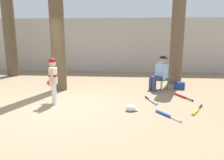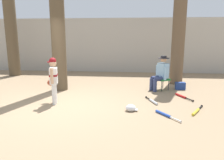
{
  "view_description": "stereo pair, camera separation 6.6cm",
  "coord_description": "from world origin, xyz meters",
  "px_view_note": "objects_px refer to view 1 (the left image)",
  "views": [
    {
      "loc": [
        1.85,
        -5.49,
        1.89
      ],
      "look_at": [
        1.37,
        -0.03,
        0.75
      ],
      "focal_mm": 34.35,
      "sensor_mm": 36.0,
      "label": 1
    },
    {
      "loc": [
        1.91,
        -5.48,
        1.89
      ],
      "look_at": [
        1.37,
        -0.03,
        0.75
      ],
      "focal_mm": 34.35,
      "sensor_mm": 36.0,
      "label": 2
    }
  ],
  "objects_px": {
    "tree_near_player": "(56,12)",
    "folding_stool": "(162,80)",
    "tree_far_left": "(9,26)",
    "seated_spectator": "(160,72)",
    "handbag_beside_stool": "(179,86)",
    "bat_yellow_trainer": "(196,111)",
    "tree_behind_spectator": "(178,29)",
    "batting_helmet_white": "(131,108)",
    "bat_red_barrel": "(181,96)",
    "bat_aluminum_silver": "(152,101)",
    "young_ballplayer": "(53,78)",
    "bat_blue_youth": "(165,114)"
  },
  "relations": [
    {
      "from": "tree_near_player",
      "to": "folding_stool",
      "type": "xyz_separation_m",
      "value": [
        3.6,
        0.33,
        -2.31
      ]
    },
    {
      "from": "tree_far_left",
      "to": "seated_spectator",
      "type": "bearing_deg",
      "value": -18.59
    },
    {
      "from": "handbag_beside_stool",
      "to": "tree_far_left",
      "type": "distance_m",
      "value": 7.97
    },
    {
      "from": "handbag_beside_stool",
      "to": "bat_yellow_trainer",
      "type": "distance_m",
      "value": 2.36
    },
    {
      "from": "tree_near_player",
      "to": "tree_behind_spectator",
      "type": "height_order",
      "value": "tree_near_player"
    },
    {
      "from": "batting_helmet_white",
      "to": "bat_red_barrel",
      "type": "bearing_deg",
      "value": 41.19
    },
    {
      "from": "bat_aluminum_silver",
      "to": "bat_red_barrel",
      "type": "bearing_deg",
      "value": 32.58
    },
    {
      "from": "tree_near_player",
      "to": "tree_behind_spectator",
      "type": "distance_m",
      "value": 4.55
    },
    {
      "from": "tree_behind_spectator",
      "to": "folding_stool",
      "type": "distance_m",
      "value": 2.2
    },
    {
      "from": "young_ballplayer",
      "to": "folding_stool",
      "type": "bearing_deg",
      "value": 30.34
    },
    {
      "from": "tree_near_player",
      "to": "tree_far_left",
      "type": "bearing_deg",
      "value": 141.32
    },
    {
      "from": "handbag_beside_stool",
      "to": "tree_near_player",
      "type": "bearing_deg",
      "value": -174.36
    },
    {
      "from": "tree_near_player",
      "to": "tree_behind_spectator",
      "type": "bearing_deg",
      "value": 18.67
    },
    {
      "from": "folding_stool",
      "to": "bat_yellow_trainer",
      "type": "xyz_separation_m",
      "value": [
        0.56,
        -2.26,
        -0.33
      ]
    },
    {
      "from": "bat_yellow_trainer",
      "to": "tree_behind_spectator",
      "type": "bearing_deg",
      "value": 87.91
    },
    {
      "from": "bat_red_barrel",
      "to": "bat_aluminum_silver",
      "type": "distance_m",
      "value": 1.13
    },
    {
      "from": "tree_behind_spectator",
      "to": "tree_far_left",
      "type": "distance_m",
      "value": 7.49
    },
    {
      "from": "tree_near_player",
      "to": "seated_spectator",
      "type": "distance_m",
      "value": 4.07
    },
    {
      "from": "young_ballplayer",
      "to": "bat_aluminum_silver",
      "type": "xyz_separation_m",
      "value": [
        2.78,
        0.36,
        -0.71
      ]
    },
    {
      "from": "tree_behind_spectator",
      "to": "seated_spectator",
      "type": "height_order",
      "value": "tree_behind_spectator"
    },
    {
      "from": "batting_helmet_white",
      "to": "folding_stool",
      "type": "bearing_deg",
      "value": 64.83
    },
    {
      "from": "bat_yellow_trainer",
      "to": "folding_stool",
      "type": "bearing_deg",
      "value": 103.86
    },
    {
      "from": "young_ballplayer",
      "to": "bat_red_barrel",
      "type": "relative_size",
      "value": 1.71
    },
    {
      "from": "tree_near_player",
      "to": "batting_helmet_white",
      "type": "bearing_deg",
      "value": -38.25
    },
    {
      "from": "tree_near_player",
      "to": "bat_red_barrel",
      "type": "relative_size",
      "value": 8.13
    },
    {
      "from": "bat_yellow_trainer",
      "to": "seated_spectator",
      "type": "bearing_deg",
      "value": 106.19
    },
    {
      "from": "young_ballplayer",
      "to": "bat_red_barrel",
      "type": "xyz_separation_m",
      "value": [
        3.74,
        0.97,
        -0.71
      ]
    },
    {
      "from": "tree_behind_spectator",
      "to": "bat_red_barrel",
      "type": "xyz_separation_m",
      "value": [
        -0.19,
        -2.05,
        -2.09
      ]
    },
    {
      "from": "tree_near_player",
      "to": "bat_blue_youth",
      "type": "xyz_separation_m",
      "value": [
        3.33,
        -2.26,
        -2.64
      ]
    },
    {
      "from": "tree_behind_spectator",
      "to": "bat_aluminum_silver",
      "type": "distance_m",
      "value": 3.57
    },
    {
      "from": "bat_yellow_trainer",
      "to": "young_ballplayer",
      "type": "bearing_deg",
      "value": 174.53
    },
    {
      "from": "handbag_beside_stool",
      "to": "bat_red_barrel",
      "type": "xyz_separation_m",
      "value": [
        -0.15,
        -1.02,
        -0.1
      ]
    },
    {
      "from": "bat_yellow_trainer",
      "to": "handbag_beside_stool",
      "type": "bearing_deg",
      "value": 87.94
    },
    {
      "from": "seated_spectator",
      "to": "bat_red_barrel",
      "type": "distance_m",
      "value": 1.21
    },
    {
      "from": "folding_stool",
      "to": "bat_aluminum_silver",
      "type": "distance_m",
      "value": 1.64
    },
    {
      "from": "tree_behind_spectator",
      "to": "young_ballplayer",
      "type": "xyz_separation_m",
      "value": [
        -3.93,
        -3.02,
        -1.38
      ]
    },
    {
      "from": "tree_behind_spectator",
      "to": "tree_far_left",
      "type": "relative_size",
      "value": 0.93
    },
    {
      "from": "tree_behind_spectator",
      "to": "bat_yellow_trainer",
      "type": "relative_size",
      "value": 6.75
    },
    {
      "from": "tree_near_player",
      "to": "handbag_beside_stool",
      "type": "height_order",
      "value": "tree_near_player"
    },
    {
      "from": "tree_behind_spectator",
      "to": "handbag_beside_stool",
      "type": "xyz_separation_m",
      "value": [
        -0.04,
        -1.03,
        -2.0
      ]
    },
    {
      "from": "tree_behind_spectator",
      "to": "bat_aluminum_silver",
      "type": "height_order",
      "value": "tree_behind_spectator"
    },
    {
      "from": "young_ballplayer",
      "to": "bat_blue_youth",
      "type": "height_order",
      "value": "young_ballplayer"
    },
    {
      "from": "folding_stool",
      "to": "bat_blue_youth",
      "type": "distance_m",
      "value": 2.62
    },
    {
      "from": "folding_stool",
      "to": "bat_red_barrel",
      "type": "height_order",
      "value": "folding_stool"
    },
    {
      "from": "bat_red_barrel",
      "to": "bat_blue_youth",
      "type": "bearing_deg",
      "value": -114.54
    },
    {
      "from": "tree_behind_spectator",
      "to": "seated_spectator",
      "type": "distance_m",
      "value": 2.04
    },
    {
      "from": "young_ballplayer",
      "to": "bat_yellow_trainer",
      "type": "height_order",
      "value": "young_ballplayer"
    },
    {
      "from": "bat_blue_youth",
      "to": "bat_yellow_trainer",
      "type": "xyz_separation_m",
      "value": [
        0.82,
        0.32,
        -0.0
      ]
    },
    {
      "from": "seated_spectator",
      "to": "bat_blue_youth",
      "type": "distance_m",
      "value": 2.61
    },
    {
      "from": "folding_stool",
      "to": "seated_spectator",
      "type": "bearing_deg",
      "value": -148.49
    }
  ]
}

